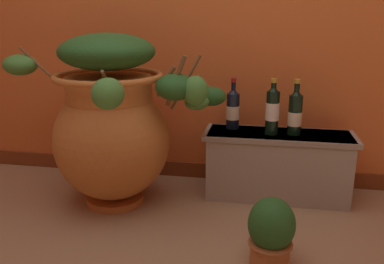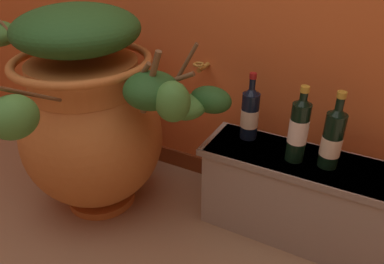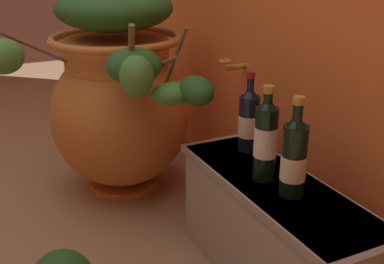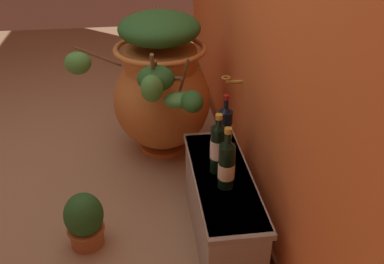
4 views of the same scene
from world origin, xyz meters
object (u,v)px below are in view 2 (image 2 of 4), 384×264
at_px(terracotta_urn, 91,116).
at_px(wine_bottle_middle, 299,128).
at_px(wine_bottle_left, 250,112).
at_px(wine_bottle_right, 333,137).

relative_size(terracotta_urn, wine_bottle_middle, 3.88).
bearing_deg(wine_bottle_left, wine_bottle_middle, -19.60).
height_order(wine_bottle_left, wine_bottle_middle, wine_bottle_middle).
distance_m(terracotta_urn, wine_bottle_left, 0.73).
distance_m(wine_bottle_middle, wine_bottle_right, 0.13).
xyz_separation_m(wine_bottle_left, wine_bottle_middle, (0.24, -0.08, 0.02)).
height_order(terracotta_urn, wine_bottle_middle, terracotta_urn).
bearing_deg(wine_bottle_left, wine_bottle_right, -10.22).
distance_m(terracotta_urn, wine_bottle_right, 1.06).
distance_m(terracotta_urn, wine_bottle_middle, 0.93).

